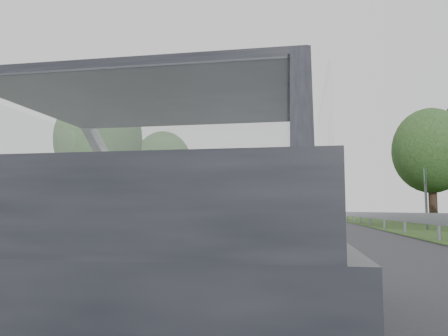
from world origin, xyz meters
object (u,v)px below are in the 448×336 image
at_px(subject_car, 181,221).
at_px(other_car, 287,213).
at_px(highway_sign, 426,199).
at_px(cat, 228,173).

height_order(subject_car, other_car, subject_car).
bearing_deg(highway_sign, subject_car, -95.72).
bearing_deg(subject_car, other_car, 90.43).
distance_m(subject_car, cat, 0.75).
xyz_separation_m(subject_car, highway_sign, (6.10, 17.50, 0.61)).
xyz_separation_m(subject_car, cat, (0.21, 0.62, 0.36)).
height_order(subject_car, cat, subject_car).
xyz_separation_m(cat, other_car, (-0.41, 25.33, -0.40)).
relative_size(subject_car, highway_sign, 1.50).
height_order(other_car, highway_sign, highway_sign).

